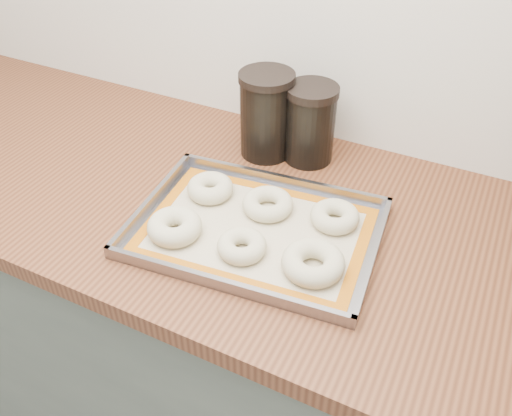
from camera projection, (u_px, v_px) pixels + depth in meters
The scene contains 12 objects.
cabinet at pixel (346, 386), 1.31m from camera, with size 3.00×0.65×0.86m, color #5B6559.
countertop at pixel (371, 251), 1.03m from camera, with size 3.06×0.68×0.04m, color brown.
baking_tray at pixel (256, 230), 1.04m from camera, with size 0.49×0.37×0.03m.
baking_mat at pixel (256, 230), 1.04m from camera, with size 0.45×0.33×0.00m.
bagel_front_left at pixel (175, 227), 1.02m from camera, with size 0.10×0.10×0.04m, color beige.
bagel_front_mid at pixel (242, 246), 0.98m from camera, with size 0.09×0.09×0.03m, color beige.
bagel_front_right at pixel (313, 263), 0.94m from camera, with size 0.11×0.11×0.04m, color beige.
bagel_back_left at pixel (210, 188), 1.11m from camera, with size 0.09×0.09×0.04m, color beige.
bagel_back_mid at pixel (268, 204), 1.07m from camera, with size 0.10×0.10×0.03m, color beige.
bagel_back_right at pixel (335, 216), 1.04m from camera, with size 0.09×0.09×0.03m, color beige.
canister_left at pixel (266, 114), 1.20m from camera, with size 0.12×0.12×0.20m.
canister_mid at pixel (310, 124), 1.19m from camera, with size 0.11×0.11×0.18m.
Camera 1 is at (0.14, 0.91, 1.59)m, focal length 38.00 mm.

